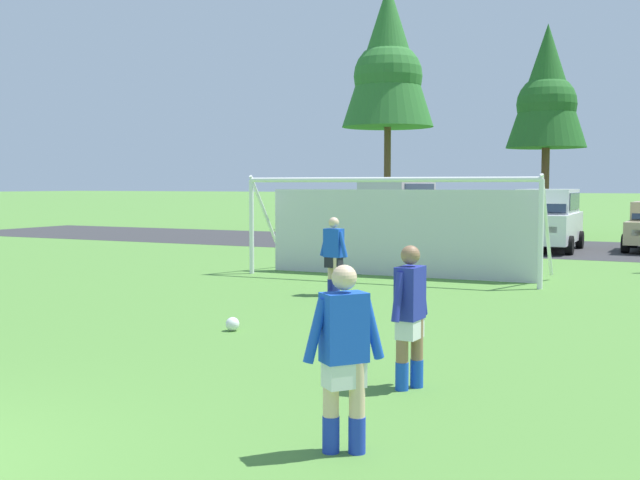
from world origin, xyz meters
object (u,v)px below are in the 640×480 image
Objects in this scene: soccer_ball at (233,324)px; player_striker_near at (410,317)px; player_midfield_center at (334,256)px; player_defender_far at (344,359)px; parked_car_slot_far_left at (397,209)px; soccer_goal at (395,226)px; parked_car_slot_left at (479,223)px; parked_car_slot_center_left at (547,219)px.

player_striker_near reaches higher than soccer_ball.
player_midfield_center and player_defender_far have the same top height.
parked_car_slot_far_left is (-4.15, 18.62, 1.23)m from soccer_ball.
parked_car_slot_left is at bearing 93.06° from soccer_goal.
soccer_goal is 4.56× the size of player_defender_far.
player_striker_near is 20.83m from parked_car_slot_left.
parked_car_slot_left is (3.39, -0.34, -0.47)m from parked_car_slot_far_left.
player_striker_near is (3.89, -9.91, -0.47)m from soccer_goal.
player_midfield_center is at bearing 121.64° from player_striker_near.
player_defender_far is 23.07m from parked_car_slot_left.
parked_car_slot_left is 2.71m from parked_car_slot_center_left.
parked_car_slot_center_left is at bearing 95.32° from player_defender_far.
player_midfield_center is 9.60m from player_defender_far.
parked_car_slot_center_left is (-2.04, 21.90, 0.29)m from player_defender_far.
parked_car_slot_center_left is at bearing 78.10° from soccer_goal.
player_defender_far is at bearing -84.98° from player_striker_near.
parked_car_slot_center_left is at bearing 83.99° from soccer_ball.
parked_car_slot_left is at bearing 165.17° from parked_car_slot_center_left.
soccer_ball is 0.13× the size of player_defender_far.
soccer_goal is 1.61× the size of parked_car_slot_center_left.
parked_car_slot_center_left is at bearing 95.35° from player_striker_near.
soccer_ball is at bearing -96.01° from parked_car_slot_center_left.
player_defender_far is at bearing -84.68° from parked_car_slot_center_left.
soccer_goal reaches higher than parked_car_slot_left.
player_defender_far is (4.15, -8.66, 0.00)m from player_midfield_center.
soccer_goal is at bearing 108.59° from player_defender_far.
player_midfield_center is at bearing 93.40° from soccer_ball.
player_midfield_center is at bearing -99.05° from parked_car_slot_center_left.
soccer_goal is 12.84m from player_defender_far.
player_defender_far is at bearing -64.41° from player_midfield_center.
player_striker_near is 1.00× the size of player_midfield_center.
player_midfield_center is 1.00× the size of player_defender_far.
soccer_ball is at bearing -77.42° from parked_car_slot_far_left.
soccer_ball is at bearing -87.62° from parked_car_slot_left.
soccer_ball is 0.05× the size of parked_car_slot_center_left.
parked_car_slot_far_left reaches higher than player_striker_near.
player_defender_far is (4.09, -12.16, -0.47)m from soccer_goal.
parked_car_slot_center_left is at bearing -9.72° from parked_car_slot_far_left.
soccer_ball is 18.31m from parked_car_slot_left.
parked_car_slot_center_left is (2.61, -0.69, 0.24)m from parked_car_slot_left.
soccer_ball is 4.29m from player_striker_near.
soccer_ball is 5.85m from player_defender_far.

